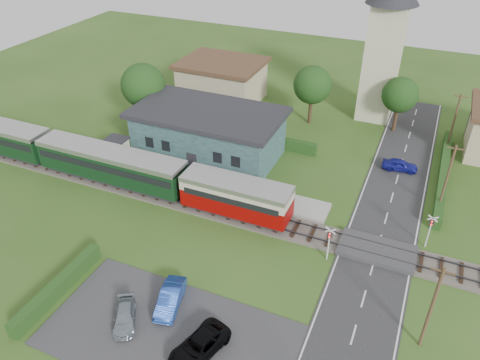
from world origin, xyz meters
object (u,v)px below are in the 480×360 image
at_px(crossing_signal_far, 430,227).
at_px(pedestrian_far, 122,157).
at_px(car_park_blue, 170,298).
at_px(crossing_signal_near, 329,239).
at_px(church_tower, 386,37).
at_px(train, 85,158).
at_px(car_park_dark, 199,346).
at_px(pedestrian_near, 255,192).
at_px(house_west, 222,81).
at_px(car_on_road, 400,165).
at_px(station_building, 208,133).
at_px(equipment_hut, 117,150).
at_px(car_park_silver, 125,317).

xyz_separation_m(crossing_signal_far, pedestrian_far, (-30.65, 0.24, -0.79)).
relative_size(car_park_blue, pedestrian_far, 2.25).
bearing_deg(crossing_signal_near, church_tower, 92.82).
bearing_deg(train, car_park_dark, -35.14).
bearing_deg(church_tower, pedestrian_near, -106.42).
bearing_deg(house_west, car_on_road, -19.98).
bearing_deg(station_building, church_tower, 48.59).
bearing_deg(pedestrian_near, station_building, -49.99).
xyz_separation_m(station_building, pedestrian_far, (-7.05, -6.36, -1.34)).
distance_m(equipment_hut, car_park_dark, 25.99).
bearing_deg(house_west, train, -101.03).
bearing_deg(crossing_signal_near, station_building, 145.19).
bearing_deg(house_west, equipment_hut, -98.62).
distance_m(crossing_signal_near, car_park_dark, 13.26).
height_order(church_tower, pedestrian_far, church_tower).
xyz_separation_m(equipment_hut, car_park_silver, (13.15, -17.48, -1.16)).
relative_size(train, house_west, 4.00).
distance_m(car_park_blue, pedestrian_far, 20.25).
xyz_separation_m(station_building, house_west, (-5.00, 14.01, 0.10)).
height_order(church_tower, car_on_road, church_tower).
bearing_deg(equipment_hut, pedestrian_far, -30.78).
xyz_separation_m(equipment_hut, train, (-1.48, -3.20, 0.43)).
distance_m(crossing_signal_far, car_park_silver, 24.91).
bearing_deg(house_west, crossing_signal_far, -35.77).
relative_size(train, church_tower, 2.45).
bearing_deg(car_on_road, crossing_signal_near, 160.91).
distance_m(train, pedestrian_far, 3.68).
relative_size(car_on_road, car_park_blue, 0.89).
relative_size(crossing_signal_far, car_park_dark, 0.72).
height_order(equipment_hut, house_west, house_west).
distance_m(equipment_hut, car_park_silver, 21.91).
distance_m(church_tower, crossing_signal_near, 29.57).
bearing_deg(pedestrian_far, car_on_road, -46.26).
height_order(equipment_hut, crossing_signal_near, crossing_signal_near).
relative_size(station_building, car_park_blue, 3.95).
bearing_deg(pedestrian_near, car_on_road, -147.21).
xyz_separation_m(crossing_signal_near, car_on_road, (3.51, 16.35, -1.48)).
relative_size(car_park_blue, car_park_silver, 1.15).
distance_m(train, car_on_road, 32.57).
relative_size(equipment_hut, crossing_signal_near, 0.78).
bearing_deg(pedestrian_far, pedestrian_near, -69.49).
relative_size(crossing_signal_far, car_park_blue, 0.81).
relative_size(church_tower, house_west, 1.63).
relative_size(house_west, pedestrian_near, 7.07).
distance_m(station_building, pedestrian_far, 9.59).
bearing_deg(train, station_building, 43.48).
distance_m(station_building, car_park_blue, 21.99).
bearing_deg(crossing_signal_far, pedestrian_far, 179.55).
xyz_separation_m(church_tower, car_park_blue, (-7.73, -37.67, -9.48)).
xyz_separation_m(church_tower, car_on_road, (4.91, -12.06, -9.56)).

